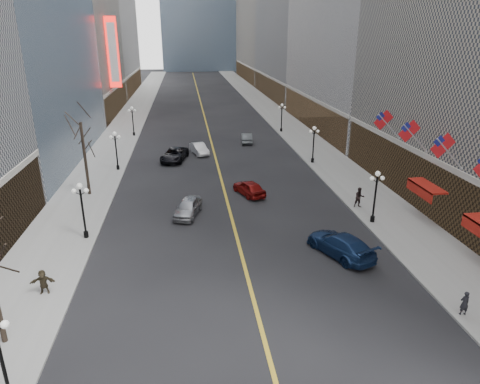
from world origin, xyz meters
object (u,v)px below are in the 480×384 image
object	(u,v)px
streetlamp_east_3	(282,115)
car_sb_mid	(249,188)
car_sb_near	(340,244)
streetlamp_east_1	(376,191)
car_nb_far	(174,155)
streetlamp_west_3	(133,118)
streetlamp_east_2	(314,141)
streetlamp_west_1	(82,205)
ped_ne_corner	(464,303)
streetlamp_west_2	(116,147)
car_nb_near	(188,207)
car_sb_far	(247,138)
car_nb_mid	(199,149)

from	to	relation	value
streetlamp_east_3	car_sb_mid	xyz separation A→B (m)	(-9.44, -27.90, -2.15)
car_sb_near	car_sb_mid	world-z (taller)	car_sb_near
streetlamp_east_1	car_nb_far	xyz separation A→B (m)	(-17.05, 21.40, -2.11)
streetlamp_west_3	car_sb_near	size ratio (longest dim) A/B	0.79
streetlamp_east_1	streetlamp_east_2	distance (m)	18.00
streetlamp_west_1	ped_ne_corner	world-z (taller)	streetlamp_west_1
streetlamp_west_2	streetlamp_west_3	world-z (taller)	same
streetlamp_west_1	car_nb_far	distance (m)	22.48
streetlamp_west_2	car_nb_far	distance (m)	7.68
car_nb_near	streetlamp_east_1	bearing A→B (deg)	3.41
streetlamp_west_3	car_sb_far	distance (m)	18.27
car_nb_far	car_sb_mid	distance (m)	15.33
streetlamp_east_2	streetlamp_west_2	xyz separation A→B (m)	(-23.60, 0.00, 0.00)
streetlamp_east_1	car_nb_far	bearing A→B (deg)	128.55
streetlamp_east_2	car_sb_near	world-z (taller)	streetlamp_east_2
streetlamp_east_3	ped_ne_corner	world-z (taller)	streetlamp_east_3
car_sb_near	streetlamp_east_1	bearing A→B (deg)	-156.61
streetlamp_east_2	streetlamp_west_1	xyz separation A→B (m)	(-23.60, -18.00, 0.00)
car_sb_far	ped_ne_corner	xyz separation A→B (m)	(6.41, -42.56, 0.19)
streetlamp_west_1	streetlamp_east_2	bearing A→B (deg)	37.33
car_nb_near	car_sb_mid	bearing A→B (deg)	52.41
streetlamp_east_1	car_nb_near	size ratio (longest dim) A/B	1.00
streetlamp_west_1	car_sb_far	world-z (taller)	streetlamp_west_1
car_sb_mid	car_sb_far	distance (m)	21.74
car_nb_mid	ped_ne_corner	xyz separation A→B (m)	(13.60, -37.11, 0.18)
streetlamp_east_2	car_nb_near	world-z (taller)	streetlamp_east_2
streetlamp_west_2	car_sb_mid	xyz separation A→B (m)	(14.16, -9.90, -2.15)
streetlamp_east_1	car_sb_far	world-z (taller)	streetlamp_east_1
car_nb_mid	car_nb_far	xyz separation A→B (m)	(-3.25, -2.80, 0.07)
ped_ne_corner	car_sb_near	bearing A→B (deg)	-60.77
car_nb_mid	ped_ne_corner	size ratio (longest dim) A/B	2.90
streetlamp_west_2	streetlamp_east_3	bearing A→B (deg)	37.33
streetlamp_east_2	car_nb_near	bearing A→B (deg)	-137.43
streetlamp_east_3	streetlamp_west_3	bearing A→B (deg)	180.00
streetlamp_east_2	ped_ne_corner	xyz separation A→B (m)	(-0.20, -30.91, -2.00)
streetlamp_east_2	streetlamp_west_2	distance (m)	23.60
streetlamp_east_2	car_sb_far	world-z (taller)	streetlamp_east_2
car_sb_near	ped_ne_corner	bearing A→B (deg)	95.70
streetlamp_east_2	streetlamp_west_2	world-z (taller)	same
streetlamp_east_3	car_nb_far	world-z (taller)	streetlamp_east_3
streetlamp_west_2	streetlamp_east_2	bearing A→B (deg)	0.00
streetlamp_west_3	car_nb_mid	world-z (taller)	streetlamp_west_3
streetlamp_east_3	streetlamp_west_2	size ratio (longest dim) A/B	1.00
streetlamp_east_2	streetlamp_west_3	xyz separation A→B (m)	(-23.60, 18.00, 0.00)
streetlamp_east_3	streetlamp_west_3	world-z (taller)	same
streetlamp_east_3	ped_ne_corner	size ratio (longest dim) A/B	3.00
car_nb_near	car_sb_near	size ratio (longest dim) A/B	0.78
streetlamp_east_1	streetlamp_east_3	xyz separation A→B (m)	(0.00, 36.00, 0.00)
car_sb_near	streetlamp_east_3	bearing A→B (deg)	-120.06
streetlamp_east_2	streetlamp_east_3	bearing A→B (deg)	90.00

